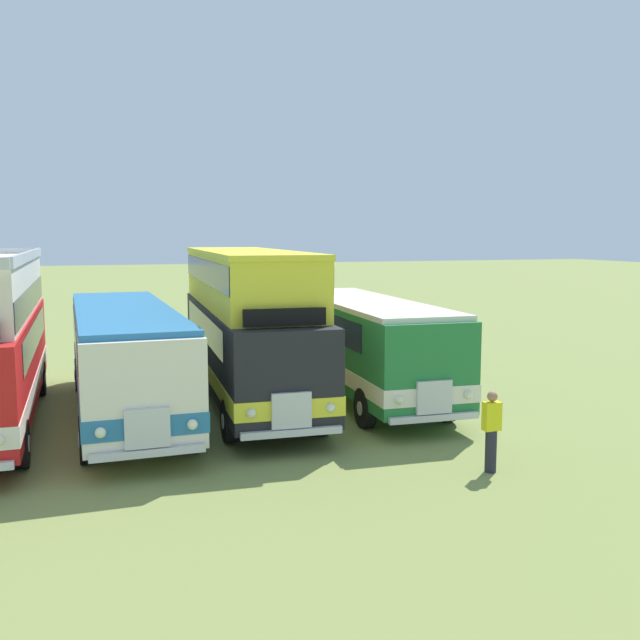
{
  "coord_description": "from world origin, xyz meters",
  "views": [
    {
      "loc": [
        6.11,
        -19.89,
        4.96
      ],
      "look_at": [
        12.89,
        0.66,
        2.34
      ],
      "focal_mm": 39.93,
      "sensor_mm": 36.0,
      "label": 1
    }
  ],
  "objects_px": {
    "bus_seventh_in_row": "(125,352)",
    "bus_ninth_in_row": "(364,340)",
    "marshal_person": "(491,431)",
    "bus_eighth_in_row": "(247,319)"
  },
  "relations": [
    {
      "from": "bus_eighth_in_row",
      "to": "marshal_person",
      "type": "relative_size",
      "value": 6.46
    },
    {
      "from": "marshal_person",
      "to": "bus_eighth_in_row",
      "type": "bearing_deg",
      "value": 114.02
    },
    {
      "from": "bus_ninth_in_row",
      "to": "marshal_person",
      "type": "distance_m",
      "value": 7.35
    },
    {
      "from": "marshal_person",
      "to": "bus_ninth_in_row",
      "type": "bearing_deg",
      "value": 89.58
    },
    {
      "from": "bus_seventh_in_row",
      "to": "marshal_person",
      "type": "distance_m",
      "value": 10.11
    },
    {
      "from": "marshal_person",
      "to": "bus_seventh_in_row",
      "type": "bearing_deg",
      "value": 133.91
    },
    {
      "from": "bus_seventh_in_row",
      "to": "bus_eighth_in_row",
      "type": "distance_m",
      "value": 3.63
    },
    {
      "from": "bus_eighth_in_row",
      "to": "marshal_person",
      "type": "height_order",
      "value": "bus_eighth_in_row"
    },
    {
      "from": "bus_seventh_in_row",
      "to": "bus_ninth_in_row",
      "type": "bearing_deg",
      "value": 0.35
    },
    {
      "from": "bus_seventh_in_row",
      "to": "bus_eighth_in_row",
      "type": "relative_size",
      "value": 1.01
    }
  ]
}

